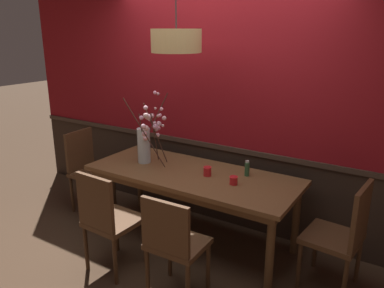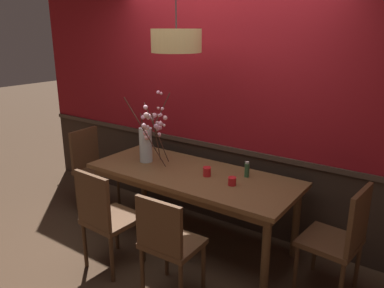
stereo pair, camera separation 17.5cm
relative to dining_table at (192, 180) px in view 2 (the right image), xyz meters
name	(u,v)px [view 2 (the right image)]	position (x,y,z in m)	size (l,w,h in m)	color
ground_plane	(192,240)	(0.00, 0.00, -0.67)	(24.00, 24.00, 0.00)	#422D1E
back_wall	(225,100)	(0.00, 0.59, 0.71)	(5.53, 0.14, 2.77)	#2D2119
dining_table	(192,180)	(0.00, 0.00, 0.00)	(2.09, 0.85, 0.75)	brown
chair_near_side_right	(168,241)	(0.35, -0.82, -0.15)	(0.45, 0.40, 0.90)	#4C301C
chair_far_side_left	(209,162)	(-0.35, 0.87, -0.13)	(0.43, 0.43, 0.96)	#4C301C
chair_head_west_end	(92,164)	(-1.45, -0.03, -0.13)	(0.40, 0.45, 0.95)	#4C301C
chair_near_side_left	(105,215)	(-0.35, -0.82, -0.14)	(0.44, 0.45, 0.95)	#4C301C
chair_head_east_end	(341,236)	(1.43, 0.00, -0.14)	(0.47, 0.48, 0.95)	#4C301C
vase_with_blossoms	(147,141)	(-0.55, -0.02, 0.31)	(0.50, 0.68, 0.73)	silver
candle_holder_nearer_center	(207,172)	(0.17, 0.01, 0.13)	(0.08, 0.08, 0.09)	red
candle_holder_nearer_edge	(232,181)	(0.47, -0.05, 0.12)	(0.08, 0.08, 0.08)	red
condiment_bottle	(247,170)	(0.49, 0.21, 0.15)	(0.05, 0.05, 0.15)	#2D5633
pendant_lamp	(176,41)	(-0.11, -0.08, 1.33)	(0.45, 0.45, 0.88)	tan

